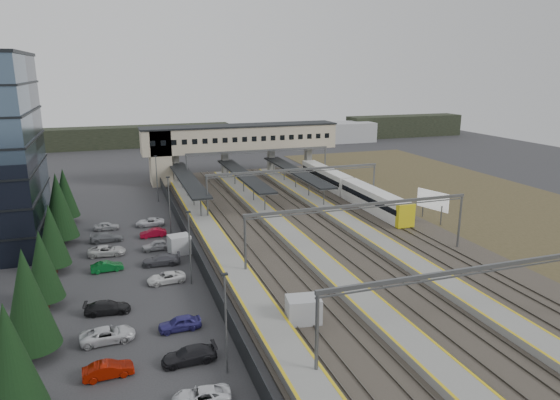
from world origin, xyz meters
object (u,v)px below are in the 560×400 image
object	(u,v)px
train	(348,188)
relay_cabin_far	(179,244)
footbridge	(228,141)
relay_cabin_near	(303,310)
billboard	(433,201)

from	to	relation	value
train	relay_cabin_far	bearing A→B (deg)	-151.08
footbridge	train	world-z (taller)	footbridge
relay_cabin_near	train	xyz separation A→B (m)	(23.79, 39.08, 0.69)
relay_cabin_far	train	size ratio (longest dim) A/B	0.08
footbridge	relay_cabin_far	bearing A→B (deg)	-111.17
billboard	footbridge	bearing A→B (deg)	119.84
relay_cabin_far	footbridge	world-z (taller)	footbridge
relay_cabin_near	footbridge	size ratio (longest dim) A/B	0.08
relay_cabin_near	footbridge	distance (m)	62.61
relay_cabin_far	billboard	size ratio (longest dim) A/B	0.53
billboard	relay_cabin_near	bearing A→B (deg)	-142.31
relay_cabin_far	billboard	bearing A→B (deg)	2.32
relay_cabin_far	billboard	world-z (taller)	billboard
footbridge	train	size ratio (longest dim) A/B	1.07
train	billboard	bearing A→B (deg)	-69.68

